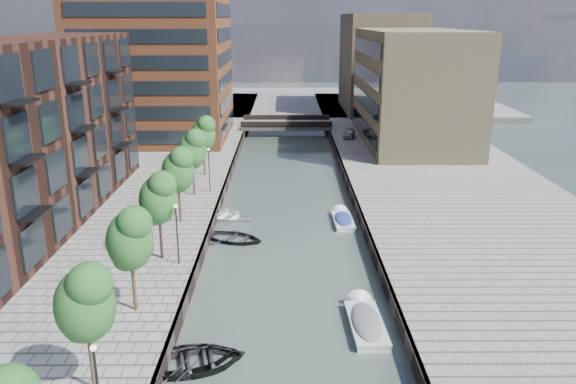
{
  "coord_description": "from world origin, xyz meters",
  "views": [
    {
      "loc": [
        -0.22,
        -9.75,
        16.46
      ],
      "look_at": [
        0.0,
        31.77,
        3.5
      ],
      "focal_mm": 35.0,
      "sensor_mm": 36.0,
      "label": 1
    }
  ],
  "objects_px": {
    "sloop_4": "(235,241)",
    "car": "(349,133)",
    "tree_1": "(85,301)",
    "motorboat_3": "(343,220)",
    "sloop_3": "(225,219)",
    "motorboat_4": "(365,321)",
    "bridge": "(287,124)",
    "sloop_0": "(195,368)",
    "tree_2": "(130,237)",
    "sloop_1": "(188,364)",
    "tree_3": "(158,197)",
    "tree_5": "(192,149)",
    "tree_4": "(178,169)",
    "tree_6": "(203,133)"
  },
  "relations": [
    {
      "from": "tree_4",
      "to": "sloop_0",
      "type": "bearing_deg",
      "value": -78.01
    },
    {
      "from": "tree_3",
      "to": "tree_6",
      "type": "relative_size",
      "value": 1.0
    },
    {
      "from": "tree_2",
      "to": "sloop_3",
      "type": "relative_size",
      "value": 1.15
    },
    {
      "from": "sloop_4",
      "to": "sloop_0",
      "type": "bearing_deg",
      "value": -161.03
    },
    {
      "from": "sloop_0",
      "to": "car",
      "type": "height_order",
      "value": "car"
    },
    {
      "from": "sloop_1",
      "to": "sloop_3",
      "type": "height_order",
      "value": "sloop_3"
    },
    {
      "from": "tree_1",
      "to": "sloop_3",
      "type": "distance_m",
      "value": 24.98
    },
    {
      "from": "tree_5",
      "to": "car",
      "type": "xyz_separation_m",
      "value": [
        16.9,
        25.38,
        -3.71
      ]
    },
    {
      "from": "bridge",
      "to": "motorboat_3",
      "type": "height_order",
      "value": "bridge"
    },
    {
      "from": "tree_3",
      "to": "tree_5",
      "type": "height_order",
      "value": "same"
    },
    {
      "from": "sloop_1",
      "to": "car",
      "type": "distance_m",
      "value": 51.84
    },
    {
      "from": "tree_1",
      "to": "tree_6",
      "type": "relative_size",
      "value": 1.0
    },
    {
      "from": "sloop_0",
      "to": "sloop_4",
      "type": "relative_size",
      "value": 1.14
    },
    {
      "from": "sloop_3",
      "to": "sloop_4",
      "type": "relative_size",
      "value": 1.14
    },
    {
      "from": "tree_4",
      "to": "motorboat_4",
      "type": "height_order",
      "value": "tree_4"
    },
    {
      "from": "sloop_3",
      "to": "sloop_4",
      "type": "bearing_deg",
      "value": -140.84
    },
    {
      "from": "sloop_1",
      "to": "car",
      "type": "bearing_deg",
      "value": -29.74
    },
    {
      "from": "tree_1",
      "to": "tree_3",
      "type": "distance_m",
      "value": 14.0
    },
    {
      "from": "bridge",
      "to": "tree_1",
      "type": "bearing_deg",
      "value": -97.93
    },
    {
      "from": "tree_4",
      "to": "sloop_3",
      "type": "height_order",
      "value": "tree_4"
    },
    {
      "from": "sloop_4",
      "to": "car",
      "type": "xyz_separation_m",
      "value": [
        12.49,
        34.04,
        1.6
      ]
    },
    {
      "from": "tree_4",
      "to": "sloop_4",
      "type": "height_order",
      "value": "tree_4"
    },
    {
      "from": "sloop_0",
      "to": "tree_3",
      "type": "bearing_deg",
      "value": 3.66
    },
    {
      "from": "car",
      "to": "tree_4",
      "type": "bearing_deg",
      "value": -104.58
    },
    {
      "from": "car",
      "to": "motorboat_3",
      "type": "bearing_deg",
      "value": -84.27
    },
    {
      "from": "tree_6",
      "to": "sloop_1",
      "type": "xyz_separation_m",
      "value": [
        3.45,
        -31.66,
        -5.31
      ]
    },
    {
      "from": "car",
      "to": "sloop_0",
      "type": "bearing_deg",
      "value": -91.57
    },
    {
      "from": "tree_4",
      "to": "tree_5",
      "type": "bearing_deg",
      "value": 90.0
    },
    {
      "from": "tree_1",
      "to": "sloop_1",
      "type": "relative_size",
      "value": 1.19
    },
    {
      "from": "sloop_4",
      "to": "car",
      "type": "relative_size",
      "value": 1.29
    },
    {
      "from": "tree_2",
      "to": "motorboat_4",
      "type": "bearing_deg",
      "value": 0.19
    },
    {
      "from": "motorboat_4",
      "to": "car",
      "type": "bearing_deg",
      "value": 84.86
    },
    {
      "from": "sloop_1",
      "to": "sloop_4",
      "type": "relative_size",
      "value": 1.1
    },
    {
      "from": "bridge",
      "to": "tree_4",
      "type": "relative_size",
      "value": 2.18
    },
    {
      "from": "tree_1",
      "to": "motorboat_4",
      "type": "xyz_separation_m",
      "value": [
        12.73,
        7.04,
        -5.1
      ]
    },
    {
      "from": "tree_1",
      "to": "motorboat_3",
      "type": "distance_m",
      "value": 27.47
    },
    {
      "from": "tree_4",
      "to": "tree_5",
      "type": "relative_size",
      "value": 1.0
    },
    {
      "from": "bridge",
      "to": "tree_2",
      "type": "bearing_deg",
      "value": -98.95
    },
    {
      "from": "sloop_3",
      "to": "motorboat_4",
      "type": "bearing_deg",
      "value": -126.4
    },
    {
      "from": "tree_3",
      "to": "car",
      "type": "distance_m",
      "value": 43.01
    },
    {
      "from": "tree_1",
      "to": "tree_3",
      "type": "bearing_deg",
      "value": 90.0
    },
    {
      "from": "bridge",
      "to": "tree_5",
      "type": "bearing_deg",
      "value": -104.44
    },
    {
      "from": "tree_1",
      "to": "tree_2",
      "type": "distance_m",
      "value": 7.0
    },
    {
      "from": "tree_3",
      "to": "tree_2",
      "type": "bearing_deg",
      "value": -90.0
    },
    {
      "from": "tree_5",
      "to": "sloop_3",
      "type": "relative_size",
      "value": 1.15
    },
    {
      "from": "tree_4",
      "to": "sloop_1",
      "type": "xyz_separation_m",
      "value": [
        3.45,
        -17.66,
        -5.31
      ]
    },
    {
      "from": "tree_1",
      "to": "tree_5",
      "type": "height_order",
      "value": "same"
    },
    {
      "from": "tree_4",
      "to": "tree_5",
      "type": "distance_m",
      "value": 7.0
    },
    {
      "from": "tree_2",
      "to": "tree_5",
      "type": "relative_size",
      "value": 1.0
    },
    {
      "from": "motorboat_4",
      "to": "car",
      "type": "xyz_separation_m",
      "value": [
        4.17,
        46.34,
        1.39
      ]
    }
  ]
}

